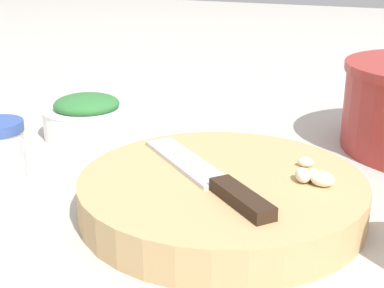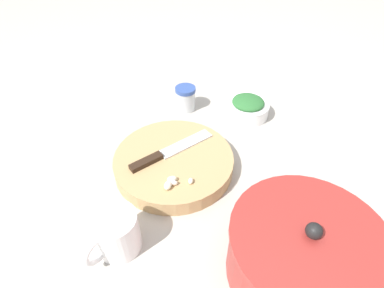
% 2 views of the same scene
% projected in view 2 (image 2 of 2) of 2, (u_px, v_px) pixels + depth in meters
% --- Properties ---
extents(ground_plane, '(5.00, 5.00, 0.00)m').
position_uv_depth(ground_plane, '(206.00, 152.00, 0.83)').
color(ground_plane, '#B2ADA3').
extents(cutting_board, '(0.30, 0.30, 0.04)m').
position_uv_depth(cutting_board, '(174.00, 162.00, 0.77)').
color(cutting_board, tan).
rests_on(cutting_board, ground_plane).
extents(chef_knife, '(0.21, 0.16, 0.01)m').
position_uv_depth(chef_knife, '(167.00, 152.00, 0.76)').
color(chef_knife, black).
rests_on(chef_knife, cutting_board).
extents(garlic_cloves, '(0.05, 0.06, 0.02)m').
position_uv_depth(garlic_cloves, '(173.00, 182.00, 0.68)').
color(garlic_cloves, silver).
rests_on(garlic_cloves, cutting_board).
extents(herb_bowl, '(0.13, 0.13, 0.06)m').
position_uv_depth(herb_bowl, '(247.00, 107.00, 0.94)').
color(herb_bowl, white).
rests_on(herb_bowl, ground_plane).
extents(spice_jar, '(0.06, 0.06, 0.08)m').
position_uv_depth(spice_jar, '(186.00, 98.00, 0.96)').
color(spice_jar, silver).
rests_on(spice_jar, ground_plane).
extents(coffee_mug, '(0.12, 0.09, 0.09)m').
position_uv_depth(coffee_mug, '(116.00, 233.00, 0.58)').
color(coffee_mug, white).
rests_on(coffee_mug, ground_plane).
extents(stock_pot, '(0.27, 0.27, 0.15)m').
position_uv_depth(stock_pot, '(303.00, 254.00, 0.53)').
color(stock_pot, '#9E2D28').
rests_on(stock_pot, ground_plane).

